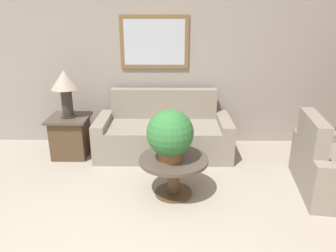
{
  "coord_description": "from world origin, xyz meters",
  "views": [
    {
      "loc": [
        0.28,
        -1.91,
        2.08
      ],
      "look_at": [
        0.23,
        2.16,
        0.62
      ],
      "focal_mm": 35.0,
      "sensor_mm": 36.0,
      "label": 1
    }
  ],
  "objects": [
    {
      "name": "side_table",
      "position": [
        -1.21,
        2.57,
        0.31
      ],
      "size": [
        0.57,
        0.57,
        0.6
      ],
      "color": "#4C3823",
      "rests_on": "ground_plane"
    },
    {
      "name": "wall_back",
      "position": [
        0.0,
        3.19,
        1.31
      ],
      "size": [
        7.94,
        0.09,
        2.6
      ],
      "color": "gray",
      "rests_on": "ground_plane"
    },
    {
      "name": "coffee_table",
      "position": [
        0.3,
        1.5,
        0.34
      ],
      "size": [
        0.8,
        0.8,
        0.47
      ],
      "color": "#4C3823",
      "rests_on": "ground_plane"
    },
    {
      "name": "couch_main",
      "position": [
        0.16,
        2.67,
        0.3
      ],
      "size": [
        1.98,
        0.87,
        0.92
      ],
      "color": "gray",
      "rests_on": "ground_plane"
    },
    {
      "name": "potted_plant_on_table",
      "position": [
        0.26,
        1.44,
        0.78
      ],
      "size": [
        0.52,
        0.52,
        0.59
      ],
      "color": "brown",
      "rests_on": "coffee_table"
    },
    {
      "name": "table_lamp",
      "position": [
        -1.21,
        2.57,
        1.08
      ],
      "size": [
        0.39,
        0.39,
        0.68
      ],
      "color": "#2D2823",
      "rests_on": "side_table"
    }
  ]
}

